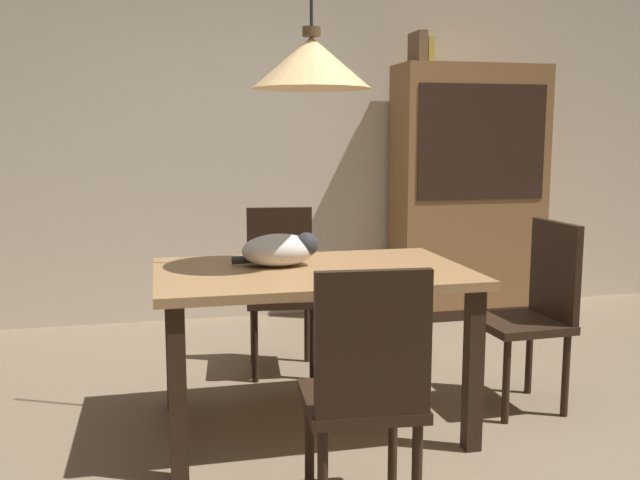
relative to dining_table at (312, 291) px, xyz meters
name	(u,v)px	position (x,y,z in m)	size (l,w,h in m)	color
ground	(373,473)	(0.14, -0.50, -0.65)	(10.00, 10.00, 0.00)	#847056
back_wall	(268,121)	(0.14, 2.15, 0.80)	(6.40, 0.10, 2.90)	beige
dining_table	(312,291)	(0.00, 0.00, 0.00)	(1.40, 0.90, 0.75)	#A87A4C
chair_near_front	(366,386)	(-0.01, -0.88, -0.14)	(0.43, 0.43, 0.93)	black
chair_right_side	(535,307)	(1.13, 0.00, -0.14)	(0.42, 0.42, 0.93)	black
chair_far_back	(281,281)	(0.01, 0.88, -0.14)	(0.44, 0.44, 0.93)	black
cat_sleeping	(281,250)	(-0.12, 0.10, 0.18)	(0.39, 0.24, 0.16)	silver
pendant_lamp	(311,62)	(0.00, 0.00, 1.01)	(0.52, 0.52, 1.30)	#E5B775
hutch_bookcase	(467,197)	(1.59, 1.82, 0.24)	(1.12, 0.45, 1.85)	olive
book_brown_thick	(418,48)	(1.17, 1.82, 1.31)	(0.06, 0.24, 0.22)	brown
book_yellow_short	(427,51)	(1.24, 1.82, 1.29)	(0.04, 0.20, 0.18)	gold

